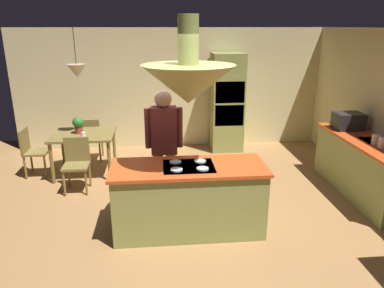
# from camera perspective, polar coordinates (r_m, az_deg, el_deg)

# --- Properties ---
(ground) EXTENTS (8.16, 8.16, 0.00)m
(ground) POSITION_cam_1_polar(r_m,az_deg,el_deg) (5.11, -0.70, -12.16)
(ground) COLOR #9E7042
(wall_back) EXTENTS (6.80, 0.10, 2.55)m
(wall_back) POSITION_cam_1_polar(r_m,az_deg,el_deg) (7.97, -2.85, 8.71)
(wall_back) COLOR beige
(wall_back) RESTS_ON ground
(kitchen_island) EXTENTS (1.96, 0.78, 0.93)m
(kitchen_island) POSITION_cam_1_polar(r_m,az_deg,el_deg) (4.72, -0.52, -8.58)
(kitchen_island) COLOR #8C934C
(kitchen_island) RESTS_ON ground
(counter_run_right) EXTENTS (0.73, 2.17, 0.91)m
(counter_run_right) POSITION_cam_1_polar(r_m,az_deg,el_deg) (6.31, 25.52, -3.32)
(counter_run_right) COLOR #8C934C
(counter_run_right) RESTS_ON ground
(oven_tower) EXTENTS (0.66, 0.62, 2.06)m
(oven_tower) POSITION_cam_1_polar(r_m,az_deg,el_deg) (7.74, 5.54, 6.52)
(oven_tower) COLOR #8C934C
(oven_tower) RESTS_ON ground
(dining_table) EXTENTS (1.08, 0.91, 0.76)m
(dining_table) POSITION_cam_1_polar(r_m,az_deg,el_deg) (6.72, -16.74, 0.77)
(dining_table) COLOR olive
(dining_table) RESTS_ON ground
(person_at_island) EXTENTS (0.53, 0.23, 1.75)m
(person_at_island) POSITION_cam_1_polar(r_m,az_deg,el_deg) (5.11, -4.42, 0.20)
(person_at_island) COLOR tan
(person_at_island) RESTS_ON ground
(range_hood) EXTENTS (1.10, 1.10, 1.00)m
(range_hood) POSITION_cam_1_polar(r_m,az_deg,el_deg) (4.26, -0.58, 9.77)
(range_hood) COLOR #8C934C
(pendant_light_over_table) EXTENTS (0.32, 0.32, 0.82)m
(pendant_light_over_table) POSITION_cam_1_polar(r_m,az_deg,el_deg) (6.48, -17.71, 10.95)
(pendant_light_over_table) COLOR beige
(chair_facing_island) EXTENTS (0.40, 0.40, 0.87)m
(chair_facing_island) POSITION_cam_1_polar(r_m,az_deg,el_deg) (6.14, -17.74, -2.51)
(chair_facing_island) COLOR olive
(chair_facing_island) RESTS_ON ground
(chair_by_back_wall) EXTENTS (0.40, 0.40, 0.87)m
(chair_by_back_wall) POSITION_cam_1_polar(r_m,az_deg,el_deg) (7.40, -15.68, 1.17)
(chair_by_back_wall) COLOR olive
(chair_by_back_wall) RESTS_ON ground
(chair_at_corner) EXTENTS (0.40, 0.40, 0.87)m
(chair_at_corner) POSITION_cam_1_polar(r_m,az_deg,el_deg) (7.01, -24.00, -0.71)
(chair_at_corner) COLOR olive
(chair_at_corner) RESTS_ON ground
(potted_plant_on_table) EXTENTS (0.20, 0.20, 0.30)m
(potted_plant_on_table) POSITION_cam_1_polar(r_m,az_deg,el_deg) (6.70, -17.50, 3.02)
(potted_plant_on_table) COLOR #99382D
(potted_plant_on_table) RESTS_ON dining_table
(cup_on_table) EXTENTS (0.07, 0.07, 0.09)m
(cup_on_table) POSITION_cam_1_polar(r_m,az_deg,el_deg) (6.46, -16.76, 1.40)
(cup_on_table) COLOR white
(cup_on_table) RESTS_ON dining_table
(canister_sugar) EXTENTS (0.12, 0.12, 0.16)m
(canister_sugar) POSITION_cam_1_polar(r_m,az_deg,el_deg) (5.86, 27.88, 0.23)
(canister_sugar) COLOR silver
(canister_sugar) RESTS_ON counter_run_right
(canister_tea) EXTENTS (0.11, 0.11, 0.15)m
(canister_tea) POSITION_cam_1_polar(r_m,az_deg,el_deg) (6.01, 26.97, 0.69)
(canister_tea) COLOR silver
(canister_tea) RESTS_ON counter_run_right
(microwave_on_counter) EXTENTS (0.46, 0.36, 0.28)m
(microwave_on_counter) POSITION_cam_1_polar(r_m,az_deg,el_deg) (6.66, 23.45, 3.34)
(microwave_on_counter) COLOR #232326
(microwave_on_counter) RESTS_ON counter_run_right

